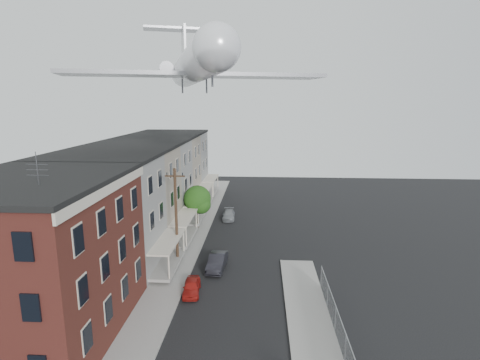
% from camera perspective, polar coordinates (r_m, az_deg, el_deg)
% --- Properties ---
extents(sidewalk_left, '(3.00, 62.00, 0.12)m').
position_cam_1_polar(sidewalk_left, '(41.62, -7.48, -9.00)').
color(sidewalk_left, gray).
rests_on(sidewalk_left, ground).
extents(sidewalk_right, '(3.00, 26.00, 0.12)m').
position_cam_1_polar(sidewalk_right, '(25.18, 11.47, -24.12)').
color(sidewalk_right, gray).
rests_on(sidewalk_right, ground).
extents(curb_left, '(0.15, 62.00, 0.14)m').
position_cam_1_polar(curb_left, '(41.37, -5.49, -9.06)').
color(curb_left, gray).
rests_on(curb_left, ground).
extents(curb_right, '(0.15, 26.00, 0.14)m').
position_cam_1_polar(curb_right, '(25.02, 7.87, -24.21)').
color(curb_right, gray).
rests_on(curb_right, ground).
extents(corner_building, '(10.31, 12.30, 12.15)m').
position_cam_1_polar(corner_building, '(27.20, -28.67, -10.34)').
color(corner_building, '#391312').
rests_on(corner_building, ground).
extents(row_house_a, '(11.98, 7.00, 10.30)m').
position_cam_1_polar(row_house_a, '(35.10, -20.49, -4.88)').
color(row_house_a, '#5F5F5D').
rests_on(row_house_a, ground).
extents(row_house_b, '(11.98, 7.00, 10.30)m').
position_cam_1_polar(row_house_b, '(41.37, -16.63, -2.17)').
color(row_house_b, gray).
rests_on(row_house_b, ground).
extents(row_house_c, '(11.98, 7.00, 10.30)m').
position_cam_1_polar(row_house_c, '(47.83, -13.81, -0.18)').
color(row_house_c, '#5F5F5D').
rests_on(row_house_c, ground).
extents(row_house_d, '(11.98, 7.00, 10.30)m').
position_cam_1_polar(row_house_d, '(54.43, -11.67, 1.34)').
color(row_house_d, gray).
rests_on(row_house_d, ground).
extents(row_house_e, '(11.98, 7.00, 10.30)m').
position_cam_1_polar(row_house_e, '(61.12, -10.00, 2.52)').
color(row_house_e, '#5F5F5D').
rests_on(row_house_e, ground).
extents(chainlink_fence, '(0.06, 18.06, 1.90)m').
position_cam_1_polar(chainlink_fence, '(24.10, 15.77, -23.46)').
color(chainlink_fence, gray).
rests_on(chainlink_fence, ground).
extents(utility_pole, '(1.80, 0.26, 9.00)m').
position_cam_1_polar(utility_pole, '(34.60, -9.70, -5.32)').
color(utility_pole, black).
rests_on(utility_pole, ground).
extents(street_tree, '(3.22, 3.20, 5.20)m').
position_cam_1_polar(street_tree, '(44.22, -6.37, -3.10)').
color(street_tree, black).
rests_on(street_tree, ground).
extents(car_near, '(1.56, 3.29, 1.09)m').
position_cam_1_polar(car_near, '(30.74, -7.39, -15.83)').
color(car_near, '#AA1C16').
rests_on(car_near, ground).
extents(car_mid, '(1.69, 4.15, 1.34)m').
position_cam_1_polar(car_mid, '(34.48, -3.52, -12.34)').
color(car_mid, black).
rests_on(car_mid, ground).
extents(car_far, '(1.69, 3.77, 1.07)m').
position_cam_1_polar(car_far, '(48.33, -1.73, -5.34)').
color(car_far, gray).
rests_on(car_far, ground).
extents(airplane, '(22.98, 26.29, 7.60)m').
position_cam_1_polar(airplane, '(36.30, -6.95, 16.97)').
color(airplane, white).
rests_on(airplane, ground).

